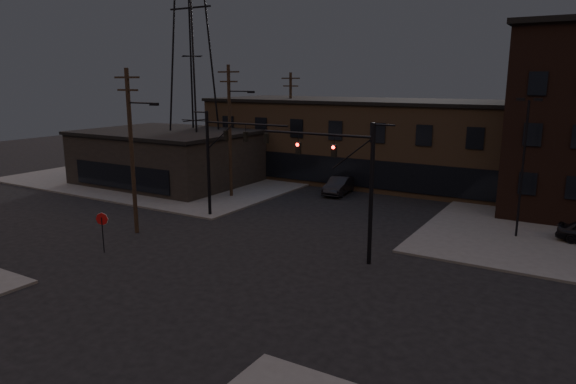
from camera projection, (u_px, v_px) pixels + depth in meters
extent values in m
plane|color=black|center=(230.00, 267.00, 28.75)|extent=(140.00, 140.00, 0.00)
cube|color=#474744|center=(193.00, 171.00, 58.23)|extent=(30.00, 30.00, 0.15)
cube|color=brown|center=(399.00, 144.00, 51.33)|extent=(40.00, 12.00, 8.00)
cube|color=black|center=(167.00, 158.00, 51.68)|extent=(16.00, 12.00, 5.00)
cylinder|color=black|center=(371.00, 195.00, 28.39)|extent=(0.24, 0.24, 8.00)
cylinder|color=black|center=(316.00, 134.00, 29.46)|extent=(7.00, 0.14, 0.14)
cube|color=#FF140C|center=(334.00, 151.00, 29.07)|extent=(0.28, 0.22, 0.70)
cube|color=#FF140C|center=(298.00, 148.00, 30.24)|extent=(0.28, 0.22, 0.70)
cylinder|color=black|center=(208.00, 165.00, 38.62)|extent=(0.24, 0.24, 8.00)
cylinder|color=black|center=(245.00, 124.00, 36.17)|extent=(7.00, 0.14, 0.14)
cube|color=black|center=(226.00, 135.00, 37.24)|extent=(0.28, 0.22, 0.70)
cube|color=black|center=(246.00, 137.00, 36.36)|extent=(0.28, 0.22, 0.70)
cube|color=black|center=(266.00, 138.00, 35.48)|extent=(0.28, 0.22, 0.70)
cylinder|color=black|center=(103.00, 235.00, 30.87)|extent=(0.06, 0.06, 2.20)
cylinder|color=maroon|center=(102.00, 219.00, 30.67)|extent=(0.72, 0.33, 0.76)
cylinder|color=black|center=(132.00, 153.00, 34.03)|extent=(0.28, 0.28, 11.00)
cube|color=black|center=(127.00, 77.00, 32.98)|extent=(2.20, 0.12, 0.12)
cube|color=black|center=(128.00, 90.00, 33.15)|extent=(1.80, 0.12, 0.12)
cube|color=black|center=(154.00, 104.00, 32.18)|extent=(0.60, 0.25, 0.18)
cylinder|color=black|center=(230.00, 133.00, 44.52)|extent=(0.28, 0.28, 11.50)
cube|color=black|center=(228.00, 72.00, 43.42)|extent=(2.20, 0.12, 0.12)
cube|color=black|center=(229.00, 82.00, 43.59)|extent=(1.80, 0.12, 0.12)
cube|color=black|center=(251.00, 92.00, 42.62)|extent=(0.60, 0.25, 0.18)
cylinder|color=black|center=(291.00, 125.00, 55.12)|extent=(0.28, 0.28, 11.00)
cube|color=black|center=(291.00, 78.00, 54.07)|extent=(2.20, 0.12, 0.12)
cube|color=black|center=(291.00, 86.00, 54.25)|extent=(1.80, 0.12, 0.12)
cylinder|color=black|center=(522.00, 171.00, 32.96)|extent=(0.14, 0.14, 9.00)
cube|color=black|center=(521.00, 99.00, 32.23)|extent=(0.50, 0.28, 0.18)
cube|color=black|center=(538.00, 100.00, 31.73)|extent=(0.50, 0.28, 0.18)
imported|color=black|center=(339.00, 185.00, 46.90)|extent=(2.11, 4.94, 1.58)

